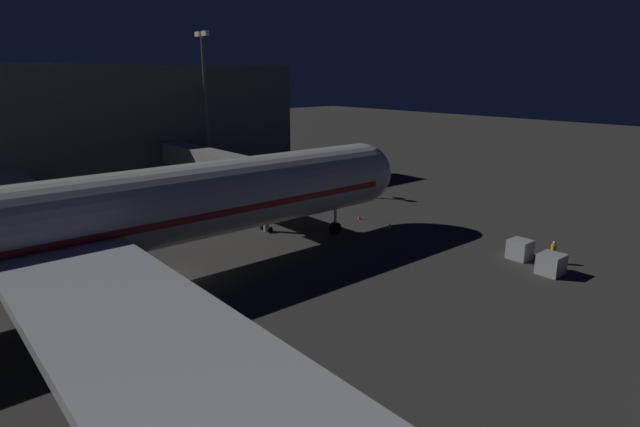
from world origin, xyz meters
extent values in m
plane|color=#383533|center=(0.00, 0.00, 0.00)|extent=(320.00, 320.00, 0.00)
cylinder|color=silver|center=(0.00, 7.10, 5.63)|extent=(5.96, 55.38, 5.96)
sphere|color=silver|center=(0.00, -20.59, 5.63)|extent=(5.84, 5.84, 5.84)
cube|color=maroon|center=(0.00, 7.10, 5.18)|extent=(6.01, 53.16, 0.50)
cube|color=black|center=(0.00, -18.81, 6.67)|extent=(3.28, 1.40, 0.90)
cube|color=#B7BABF|center=(0.00, 8.07, 4.59)|extent=(58.61, 7.63, 0.70)
cylinder|color=#B7BABF|center=(-10.98, 7.07, 2.79)|extent=(2.59, 5.28, 2.59)
cylinder|color=black|center=(-10.98, 4.43, 2.79)|extent=(2.20, 0.15, 2.20)
cylinder|color=#B7BABF|center=(10.98, 7.07, 2.79)|extent=(2.59, 5.28, 2.59)
cylinder|color=black|center=(10.98, 4.43, 2.79)|extent=(2.20, 0.15, 2.20)
cylinder|color=#B7BABF|center=(0.00, -17.09, 2.23)|extent=(0.28, 0.28, 2.05)
cylinder|color=black|center=(0.00, -17.09, 0.60)|extent=(0.45, 1.20, 1.20)
cylinder|color=#B7BABF|center=(-4.20, 9.07, 2.23)|extent=(0.28, 0.28, 2.05)
cylinder|color=black|center=(-4.20, 8.42, 0.60)|extent=(0.45, 1.20, 1.20)
cylinder|color=black|center=(-4.20, 9.72, 0.60)|extent=(0.45, 1.20, 1.20)
cylinder|color=#B7BABF|center=(4.20, 9.07, 2.23)|extent=(0.28, 0.28, 2.05)
cylinder|color=black|center=(4.20, 8.42, 0.60)|extent=(0.45, 1.20, 1.20)
cylinder|color=black|center=(4.20, 9.72, 0.60)|extent=(0.45, 1.20, 1.20)
cube|color=#9E9E99|center=(14.97, -12.44, 5.63)|extent=(21.74, 2.60, 2.50)
cube|color=#9E9E99|center=(4.10, -12.44, 5.63)|extent=(3.20, 3.40, 3.00)
cube|color=black|center=(2.70, -12.44, 5.63)|extent=(0.70, 3.20, 2.70)
cylinder|color=#B7BABF|center=(5.10, -12.44, 2.19)|extent=(0.56, 0.56, 4.38)
cylinder|color=black|center=(4.50, -12.44, 0.30)|extent=(0.25, 0.60, 0.60)
cylinder|color=black|center=(5.70, -12.44, 0.30)|extent=(0.25, 0.60, 0.60)
cylinder|color=#59595E|center=(25.50, -17.39, 9.91)|extent=(0.40, 0.40, 19.82)
cube|color=#F9EFC6|center=(24.60, -17.39, 20.07)|extent=(1.10, 0.50, 0.60)
cube|color=#F9EFC6|center=(26.40, -17.39, 20.07)|extent=(1.10, 0.50, 0.60)
cube|color=#B7BABF|center=(-18.64, -23.00, 0.82)|extent=(1.73, 1.84, 1.63)
cube|color=#B7BABF|center=(-15.27, -24.39, 0.82)|extent=(1.70, 1.67, 1.65)
cylinder|color=black|center=(-17.62, -25.40, 0.47)|extent=(0.28, 0.28, 0.94)
cylinder|color=yellow|center=(-17.62, -25.40, 1.29)|extent=(0.40, 0.40, 0.70)
sphere|color=tan|center=(-17.62, -25.40, 1.76)|extent=(0.24, 0.24, 0.24)
sphere|color=white|center=(-17.62, -25.40, 1.81)|extent=(0.23, 0.23, 0.23)
cone|color=orange|center=(-2.20, -22.59, 0.28)|extent=(0.36, 0.36, 0.55)
cone|color=orange|center=(2.20, -22.59, 0.28)|extent=(0.36, 0.36, 0.55)
camera|label=1|loc=(-35.12, 14.73, 15.05)|focal=28.40mm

